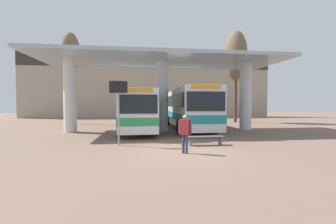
# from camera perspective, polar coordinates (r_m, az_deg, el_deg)

# --- Properties ---
(ground_plane) EXTENTS (100.00, 100.00, 0.00)m
(ground_plane) POSITION_cam_1_polar(r_m,az_deg,el_deg) (9.85, 3.27, -10.21)
(ground_plane) COLOR #755B4C
(townhouse_backdrop) EXTENTS (40.00, 0.58, 10.35)m
(townhouse_backdrop) POSITION_cam_1_polar(r_m,az_deg,el_deg) (36.55, -4.48, 8.13)
(townhouse_backdrop) COLOR tan
(townhouse_backdrop) RESTS_ON ground_plane
(station_canopy) EXTENTS (18.75, 6.30, 5.68)m
(station_canopy) POSITION_cam_1_polar(r_m,az_deg,el_deg) (17.73, -1.49, 10.21)
(station_canopy) COLOR silver
(station_canopy) RESTS_ON ground_plane
(transit_bus_left_bay) EXTENTS (2.93, 11.10, 3.04)m
(transit_bus_left_bay) POSITION_cam_1_polar(r_m,az_deg,el_deg) (18.40, -8.03, 0.76)
(transit_bus_left_bay) COLOR white
(transit_bus_left_bay) RESTS_ON ground_plane
(transit_bus_center_bay) EXTENTS (3.01, 11.80, 3.29)m
(transit_bus_center_bay) POSITION_cam_1_polar(r_m,az_deg,el_deg) (19.44, 4.95, 1.24)
(transit_bus_center_bay) COLOR silver
(transit_bus_center_bay) RESTS_ON ground_plane
(waiting_bench_near_pillar) EXTENTS (1.94, 0.44, 0.46)m
(waiting_bench_near_pillar) POSITION_cam_1_polar(r_m,az_deg,el_deg) (11.61, 9.39, -6.62)
(waiting_bench_near_pillar) COLOR #4C5156
(waiting_bench_near_pillar) RESTS_ON ground_plane
(info_sign_platform) EXTENTS (0.90, 0.09, 3.25)m
(info_sign_platform) POSITION_cam_1_polar(r_m,az_deg,el_deg) (11.55, -12.46, 3.02)
(info_sign_platform) COLOR gray
(info_sign_platform) RESTS_ON ground_plane
(pedestrian_waiting) EXTENTS (0.55, 0.43, 1.63)m
(pedestrian_waiting) POSITION_cam_1_polar(r_m,az_deg,el_deg) (9.53, 4.32, -4.57)
(pedestrian_waiting) COLOR #333856
(pedestrian_waiting) RESTS_ON ground_plane
(poplar_tree_behind_left) EXTENTS (2.59, 2.59, 10.57)m
(poplar_tree_behind_left) POSITION_cam_1_polar(r_m,az_deg,el_deg) (27.78, 16.84, 13.38)
(poplar_tree_behind_left) COLOR #473A2B
(poplar_tree_behind_left) RESTS_ON ground_plane
(poplar_tree_behind_right) EXTENTS (1.89, 1.89, 9.61)m
(poplar_tree_behind_right) POSITION_cam_1_polar(r_m,az_deg,el_deg) (26.33, -23.53, 13.36)
(poplar_tree_behind_right) COLOR #473A2B
(poplar_tree_behind_right) RESTS_ON ground_plane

